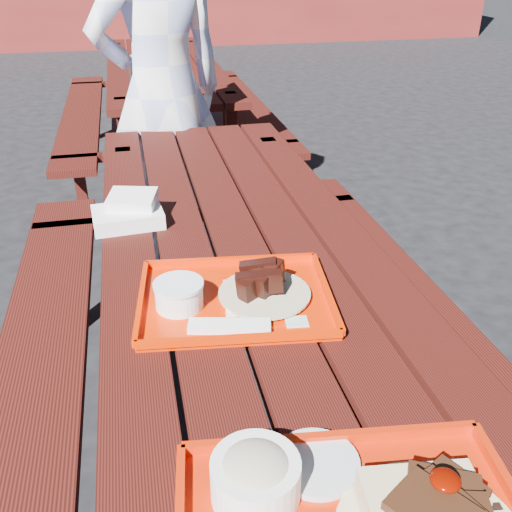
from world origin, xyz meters
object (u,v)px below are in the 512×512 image
at_px(picnic_table_far, 164,91).
at_px(person, 163,93).
at_px(far_tray, 232,296).
at_px(picnic_table_near, 244,312).

relative_size(picnic_table_far, person, 1.36).
xyz_separation_m(picnic_table_far, far_tray, (-0.08, -3.04, 0.21)).
xyz_separation_m(picnic_table_far, person, (-0.10, -1.47, 0.32)).
distance_m(picnic_table_near, person, 1.37).
distance_m(far_tray, person, 1.57).
height_order(picnic_table_near, far_tray, far_tray).
xyz_separation_m(picnic_table_near, person, (-0.10, 1.33, 0.32)).
distance_m(picnic_table_far, far_tray, 3.05).
bearing_deg(person, picnic_table_far, -113.92).
relative_size(far_tray, person, 0.27).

